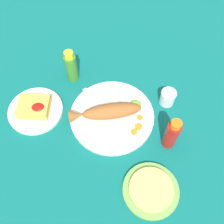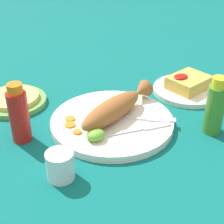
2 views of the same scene
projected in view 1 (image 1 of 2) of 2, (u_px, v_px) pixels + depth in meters
name	position (u px, v px, depth m)	size (l,w,h in m)	color
ground_plane	(112.00, 117.00, 0.92)	(4.00, 4.00, 0.00)	#0C605B
main_plate	(112.00, 116.00, 0.91)	(0.30, 0.30, 0.02)	white
fried_fish	(107.00, 112.00, 0.88)	(0.26, 0.10, 0.05)	#935628
fork_near	(97.00, 102.00, 0.93)	(0.14, 0.14, 0.00)	silver
fork_far	(108.00, 96.00, 0.94)	(0.18, 0.08, 0.00)	silver
carrot_slice_near	(139.00, 127.00, 0.87)	(0.03, 0.03, 0.00)	orange
carrot_slice_mid	(134.00, 132.00, 0.86)	(0.02, 0.02, 0.00)	orange
carrot_slice_far	(140.00, 118.00, 0.89)	(0.02, 0.02, 0.00)	orange
lime_wedge_main	(136.00, 104.00, 0.91)	(0.04, 0.04, 0.02)	#6BB233
hot_sauce_bottle_red	(172.00, 134.00, 0.81)	(0.05, 0.05, 0.14)	#B21914
hot_sauce_bottle_green	(71.00, 67.00, 0.95)	(0.05, 0.05, 0.14)	#3D8428
salt_cup	(167.00, 98.00, 0.93)	(0.06, 0.06, 0.06)	silver
side_plate_fries	(36.00, 110.00, 0.92)	(0.20, 0.20, 0.01)	white
fries_pile	(34.00, 107.00, 0.90)	(0.11, 0.09, 0.04)	gold
tortilla_plate	(151.00, 190.00, 0.77)	(0.18, 0.18, 0.01)	#6B9E4C
tortilla_stack	(151.00, 189.00, 0.76)	(0.14, 0.14, 0.01)	#E0C666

